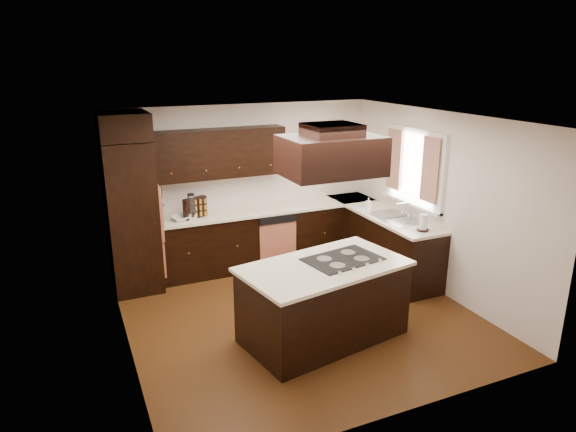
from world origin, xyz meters
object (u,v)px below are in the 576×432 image
object	(u,v)px
range_hood	(331,155)
spice_rack	(195,208)
island	(323,303)
oven_column	(132,217)

from	to	relation	value
range_hood	spice_rack	distance (m)	2.72
island	range_hood	xyz separation A→B (m)	(0.08, 0.04, 1.72)
oven_column	range_hood	distance (m)	3.13
oven_column	spice_rack	world-z (taller)	oven_column
island	spice_rack	size ratio (longest dim) A/B	4.93
oven_column	range_hood	world-z (taller)	range_hood
oven_column	range_hood	size ratio (longest dim) A/B	2.02
island	spice_rack	bearing A→B (deg)	100.67
range_hood	oven_column	bearing A→B (deg)	129.74
oven_column	spice_rack	size ratio (longest dim) A/B	5.76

